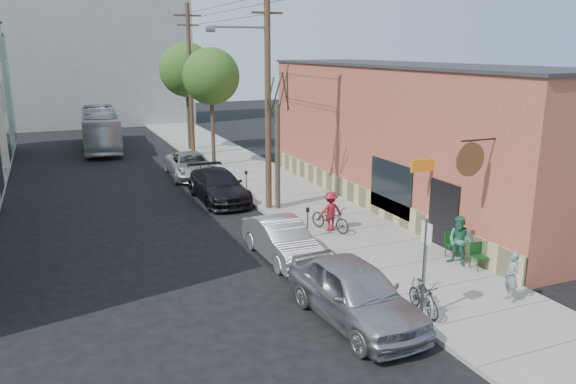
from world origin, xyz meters
name	(u,v)px	position (x,y,z in m)	size (l,w,h in m)	color
ground	(270,266)	(0.00, 0.00, 0.00)	(120.00, 120.00, 0.00)	black
sidewalk	(269,184)	(4.25, 11.00, 0.07)	(4.50, 58.00, 0.15)	gray
cafe_building	(408,136)	(8.99, 4.99, 3.30)	(6.60, 20.20, 6.61)	#AA533F
end_cap_building	(93,62)	(-2.00, 42.00, 6.00)	(18.00, 8.00, 12.00)	#A0A09C
sign_post	(425,259)	(2.35, -5.39, 1.83)	(0.07, 0.45, 2.80)	slate
parking_meter_near	(308,218)	(2.25, 1.75, 0.98)	(0.14, 0.14, 1.24)	slate
parking_meter_far	(246,179)	(2.25, 8.96, 0.98)	(0.14, 0.14, 1.24)	slate
utility_pole_near	(267,92)	(2.39, 6.39, 5.41)	(3.57, 0.28, 10.00)	#503A28
utility_pole_far	(190,78)	(2.45, 20.73, 5.34)	(1.80, 0.28, 10.00)	#503A28
tree_bare	(278,157)	(2.80, 6.16, 2.53)	(0.24, 0.24, 4.77)	#44392C
tree_leafy_mid	(211,77)	(2.80, 16.80, 5.62)	(3.45, 3.45, 7.21)	#44392C
tree_leafy_far	(187,70)	(2.80, 23.19, 5.80)	(3.83, 3.83, 7.58)	#44392C
patio_chair_a	(454,245)	(6.12, -2.10, 0.59)	(0.50, 0.50, 0.88)	#103B16
patio_chair_b	(479,257)	(6.16, -3.32, 0.59)	(0.50, 0.50, 0.88)	#103B16
patron_grey	(511,276)	(5.31, -5.58, 0.91)	(0.55, 0.36, 1.51)	gray
patron_green	(460,241)	(5.80, -2.74, 1.00)	(0.83, 0.65, 1.71)	#307856
cyclist	(330,211)	(3.50, 2.27, 0.96)	(1.04, 0.60, 1.61)	maroon
cyclist_bike	(330,218)	(3.50, 2.27, 0.66)	(0.67, 1.93, 1.01)	black
parked_bike_a	(424,298)	(2.51, -5.24, 0.61)	(0.43, 1.52, 0.91)	black
parked_bike_b	(423,292)	(2.66, -5.00, 0.66)	(0.68, 1.96, 1.03)	gray
car_0	(355,292)	(0.67, -4.65, 0.85)	(2.01, 4.99, 1.70)	#929298
car_1	(282,240)	(0.66, 0.50, 0.71)	(1.50, 4.30, 1.42)	#A5A8AC
car_2	(218,186)	(0.80, 8.95, 0.75)	(2.11, 5.19, 1.51)	black
car_3	(191,165)	(0.80, 14.62, 0.71)	(2.37, 5.14, 1.43)	#ABB0B3
bus	(101,129)	(-3.04, 26.70, 1.47)	(2.47, 10.57, 2.94)	silver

